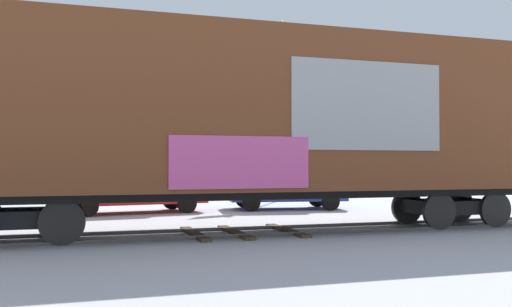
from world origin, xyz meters
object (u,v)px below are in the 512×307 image
freight_car (261,116)px  parked_car_red (131,187)px  parked_car_blue (283,186)px  flagpole (276,82)px

freight_car → parked_car_red: bearing=108.9°
freight_car → parked_car_blue: 7.42m
parked_car_blue → freight_car: bearing=-116.5°
parked_car_red → freight_car: bearing=-71.1°
freight_car → parked_car_red: size_ratio=3.47×
flagpole → parked_car_red: (-7.04, -4.59, -4.54)m
parked_car_red → parked_car_blue: bearing=-1.8°
parked_car_red → parked_car_blue: size_ratio=1.10×
freight_car → parked_car_blue: (3.19, 6.41, -1.94)m
freight_car → parked_car_red: freight_car is taller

